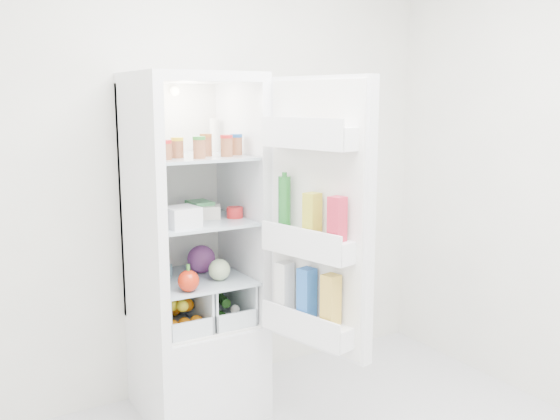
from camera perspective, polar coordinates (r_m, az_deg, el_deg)
room_walls at (r=2.27m, az=8.70°, el=8.01°), size 3.02×3.02×2.61m
refrigerator at (r=3.40m, az=-8.02°, el=-7.19°), size 0.60×0.60×1.80m
shelf_low at (r=3.32m, az=-7.63°, el=-6.24°), size 0.49×0.53×0.01m
shelf_mid at (r=3.25m, az=-7.76°, el=-0.98°), size 0.49×0.53×0.02m
shelf_top at (r=3.20m, az=-7.90°, el=4.83°), size 0.49×0.53×0.02m
crisper_left at (r=3.32m, az=-9.54°, el=-8.67°), size 0.23×0.46×0.22m
crisper_right at (r=3.41m, az=-5.66°, el=-8.06°), size 0.23×0.46×0.22m
condiment_jars at (r=3.11m, az=-7.72°, el=5.61°), size 0.46×0.32×0.08m
squeeze_bottle at (r=3.43m, az=-5.99°, el=6.83°), size 0.05×0.05×0.18m
tub_white at (r=3.06m, az=-9.02°, el=-0.62°), size 0.17×0.17×0.10m
tub_cream at (r=3.27m, az=-6.46°, el=-0.16°), size 0.15×0.15×0.07m
tin_red at (r=3.26m, az=-4.16°, el=-0.22°), size 0.09×0.09×0.06m
foil_tray at (r=3.26m, az=-8.59°, el=-0.45°), size 0.19×0.16×0.04m
tub_green at (r=3.31m, az=-7.34°, el=0.10°), size 0.11×0.15×0.08m
red_cabbage at (r=3.38m, az=-7.21°, el=-4.48°), size 0.15×0.15×0.15m
bell_pepper at (r=3.07m, az=-8.36°, el=-6.44°), size 0.11×0.11×0.11m
mushroom_bowl at (r=3.34m, az=-10.95°, el=-5.53°), size 0.16×0.16×0.06m
salad_bag at (r=3.24m, az=-5.58°, el=-5.45°), size 0.11×0.11×0.11m
citrus_pile at (r=3.31m, az=-9.40°, el=-9.19°), size 0.20×0.31×0.16m
veg_pile at (r=3.42m, az=-5.56°, el=-8.81°), size 0.16×0.30×0.10m
fridge_door at (r=2.92m, az=3.34°, el=-1.31°), size 0.29×0.60×1.30m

